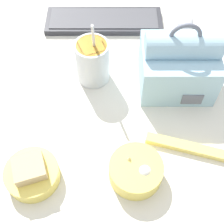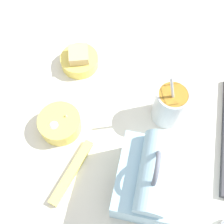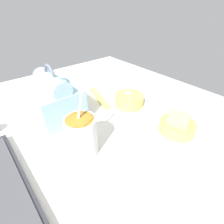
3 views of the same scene
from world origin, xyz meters
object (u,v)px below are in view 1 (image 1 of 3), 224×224
object	(u,v)px
lunch_bag	(179,64)
bento_bowl_snacks	(136,170)
bento_bowl_sandwich	(32,173)
soup_cup	(93,61)
computer_mouse	(186,21)
keyboard	(105,21)
chopstick_case	(186,147)

from	to	relation	value
lunch_bag	bento_bowl_snacks	bearing A→B (deg)	-113.53
bento_bowl_sandwich	soup_cup	bearing A→B (deg)	67.10
computer_mouse	keyboard	bearing A→B (deg)	177.03
lunch_bag	computer_mouse	world-z (taller)	lunch_bag
lunch_bag	bento_bowl_sandwich	size ratio (longest dim) A/B	1.72
soup_cup	lunch_bag	bearing A→B (deg)	-5.99
bento_bowl_sandwich	chopstick_case	distance (cm)	35.39
lunch_bag	bento_bowl_sandwich	distance (cm)	43.79
lunch_bag	bento_bowl_sandwich	xyz separation A→B (cm)	(-34.06, -27.06, -5.10)
chopstick_case	keyboard	bearing A→B (deg)	114.15
bento_bowl_snacks	chopstick_case	distance (cm)	13.90
lunch_bag	chopstick_case	bearing A→B (deg)	-88.40
chopstick_case	bento_bowl_sandwich	bearing A→B (deg)	-168.18
bento_bowl_snacks	chopstick_case	size ratio (longest dim) A/B	0.63
keyboard	soup_cup	bearing A→B (deg)	-96.54
keyboard	bento_bowl_snacks	size ratio (longest dim) A/B	3.06
lunch_bag	bento_bowl_snacks	xyz separation A→B (cm)	(-11.52, -26.46, -4.90)
computer_mouse	chopstick_case	xyz separation A→B (cm)	(-5.11, -42.67, -1.19)
computer_mouse	chopstick_case	size ratio (longest dim) A/B	0.46
lunch_bag	soup_cup	distance (cm)	21.82
bento_bowl_snacks	computer_mouse	world-z (taller)	bento_bowl_snacks
lunch_bag	soup_cup	world-z (taller)	lunch_bag
computer_mouse	lunch_bag	bearing A→B (deg)	-103.93
bento_bowl_sandwich	keyboard	bearing A→B (deg)	73.78
computer_mouse	bento_bowl_snacks	bearing A→B (deg)	-109.22
bento_bowl_sandwich	computer_mouse	size ratio (longest dim) A/B	1.36
soup_cup	bento_bowl_sandwich	size ratio (longest dim) A/B	1.67
lunch_bag	bento_bowl_snacks	world-z (taller)	lunch_bag
computer_mouse	chopstick_case	distance (cm)	42.99
soup_cup	computer_mouse	bearing A→B (deg)	36.97
keyboard	computer_mouse	distance (cm)	24.88
bento_bowl_snacks	lunch_bag	bearing A→B (deg)	66.47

